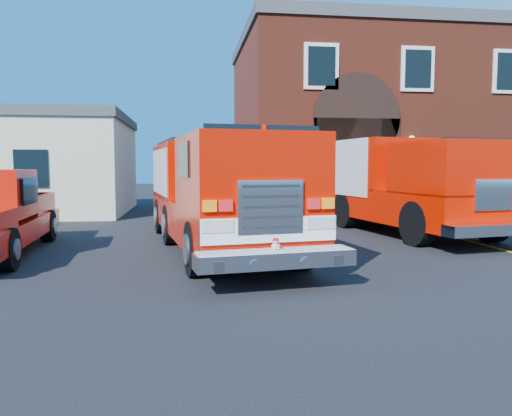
{
  "coord_description": "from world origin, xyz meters",
  "views": [
    {
      "loc": [
        -1.28,
        -10.48,
        2.09
      ],
      "look_at": [
        0.0,
        -1.2,
        1.3
      ],
      "focal_mm": 35.0,
      "sensor_mm": 36.0,
      "label": 1
    }
  ],
  "objects": [
    {
      "name": "ground",
      "position": [
        0.0,
        0.0,
        0.0
      ],
      "size": [
        100.0,
        100.0,
        0.0
      ],
      "primitive_type": "plane",
      "color": "black",
      "rests_on": "ground"
    },
    {
      "name": "parking_stripe_near",
      "position": [
        6.5,
        1.0,
        0.0
      ],
      "size": [
        0.12,
        3.0,
        0.01
      ],
      "primitive_type": "cube",
      "color": "yellow",
      "rests_on": "ground"
    },
    {
      "name": "parking_stripe_mid",
      "position": [
        6.5,
        4.0,
        0.0
      ],
      "size": [
        0.12,
        3.0,
        0.01
      ],
      "primitive_type": "cube",
      "color": "yellow",
      "rests_on": "ground"
    },
    {
      "name": "parking_stripe_far",
      "position": [
        6.5,
        7.0,
        0.0
      ],
      "size": [
        0.12,
        3.0,
        0.01
      ],
      "primitive_type": "cube",
      "color": "yellow",
      "rests_on": "ground"
    },
    {
      "name": "fire_station",
      "position": [
        8.99,
        13.98,
        4.25
      ],
      "size": [
        15.2,
        10.2,
        8.45
      ],
      "color": "maroon",
      "rests_on": "ground"
    },
    {
      "name": "side_building",
      "position": [
        -9.0,
        13.0,
        2.2
      ],
      "size": [
        10.2,
        8.2,
        4.35
      ],
      "color": "beige",
      "rests_on": "ground"
    },
    {
      "name": "fire_engine",
      "position": [
        -0.54,
        2.1,
        1.47
      ],
      "size": [
        3.9,
        9.49,
        2.84
      ],
      "color": "black",
      "rests_on": "ground"
    },
    {
      "name": "secondary_truck",
      "position": [
        5.35,
        4.97,
        1.61
      ],
      "size": [
        4.16,
        9.41,
        2.95
      ],
      "color": "black",
      "rests_on": "ground"
    }
  ]
}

